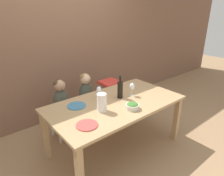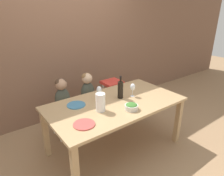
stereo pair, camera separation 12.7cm
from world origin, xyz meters
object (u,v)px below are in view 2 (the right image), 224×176
at_px(wine_bottle, 120,89).
at_px(dinner_plate_front_left, 84,124).
at_px(chair_far_left, 64,113).
at_px(dinner_plate_back_left, 76,105).
at_px(person_child_center, 88,86).
at_px(chair_far_center, 89,105).
at_px(wine_glass_far, 99,90).
at_px(salad_bowl_large, 131,106).
at_px(wine_glass_near, 133,87).
at_px(paper_towel_roll, 101,102).
at_px(person_child_left, 62,93).
at_px(chair_right_highchair, 112,90).

xyz_separation_m(wine_bottle, dinner_plate_front_left, (-0.75, -0.30, -0.12)).
relative_size(chair_far_left, dinner_plate_back_left, 1.97).
relative_size(person_child_center, dinner_plate_back_left, 2.02).
xyz_separation_m(chair_far_center, wine_bottle, (0.14, -0.67, 0.48)).
distance_m(wine_bottle, dinner_plate_back_left, 0.63).
height_order(chair_far_left, dinner_plate_front_left, dinner_plate_front_left).
xyz_separation_m(person_child_center, wine_glass_far, (-0.12, -0.53, 0.14)).
relative_size(wine_bottle, salad_bowl_large, 1.91).
bearing_deg(wine_glass_far, wine_glass_near, -24.45).
xyz_separation_m(chair_far_center, wine_glass_near, (0.31, -0.73, 0.48)).
bearing_deg(paper_towel_roll, salad_bowl_large, -31.65).
relative_size(person_child_left, person_child_center, 1.00).
xyz_separation_m(chair_far_left, wine_glass_far, (0.32, -0.53, 0.48)).
distance_m(wine_bottle, paper_towel_roll, 0.45).
bearing_deg(paper_towel_roll, chair_far_center, 70.41).
xyz_separation_m(person_child_center, salad_bowl_large, (0.03, -1.02, 0.05)).
bearing_deg(dinner_plate_back_left, dinner_plate_front_left, -107.32).
height_order(wine_bottle, dinner_plate_front_left, wine_bottle).
distance_m(chair_far_center, person_child_left, 0.56).
height_order(chair_far_center, salad_bowl_large, salad_bowl_large).
distance_m(wine_glass_far, dinner_plate_back_left, 0.37).
xyz_separation_m(wine_glass_near, dinner_plate_front_left, (-0.92, -0.25, -0.13)).
xyz_separation_m(chair_far_center, paper_towel_roll, (-0.29, -0.82, 0.46)).
xyz_separation_m(wine_bottle, wine_glass_far, (-0.26, 0.14, 0.01)).
bearing_deg(salad_bowl_large, chair_right_highchair, 65.60).
bearing_deg(person_child_center, chair_far_center, -90.00).
xyz_separation_m(chair_right_highchair, person_child_left, (-0.93, 0.00, 0.19)).
bearing_deg(chair_far_left, dinner_plate_back_left, -92.76).
bearing_deg(chair_far_center, person_child_left, 179.80).
bearing_deg(chair_right_highchair, chair_far_left, 180.00).
bearing_deg(dinner_plate_back_left, person_child_left, 87.25).
xyz_separation_m(chair_right_highchair, wine_bottle, (-0.36, -0.67, 0.32)).
bearing_deg(salad_bowl_large, wine_bottle, 73.23).
bearing_deg(dinner_plate_back_left, chair_far_left, 87.24).
bearing_deg(person_child_left, chair_far_center, -0.20).
height_order(paper_towel_roll, dinner_plate_front_left, paper_towel_roll).
distance_m(chair_far_center, dinner_plate_front_left, 1.20).
relative_size(chair_far_left, wine_glass_far, 2.44).
bearing_deg(chair_right_highchair, chair_far_center, 180.00).
xyz_separation_m(person_child_left, person_child_center, (0.44, 0.00, 0.00)).
height_order(person_child_center, salad_bowl_large, person_child_center).
xyz_separation_m(wine_glass_near, dinner_plate_back_left, (-0.77, 0.22, -0.13)).
bearing_deg(chair_right_highchair, paper_towel_roll, -133.81).
bearing_deg(chair_far_center, chair_right_highchair, -0.00).
distance_m(chair_far_left, paper_towel_roll, 0.95).
bearing_deg(chair_far_left, person_child_center, 0.20).
bearing_deg(paper_towel_roll, chair_far_left, 100.38).
height_order(chair_far_left, person_child_left, person_child_left).
distance_m(chair_far_center, chair_right_highchair, 0.52).
bearing_deg(wine_glass_near, dinner_plate_back_left, 164.14).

